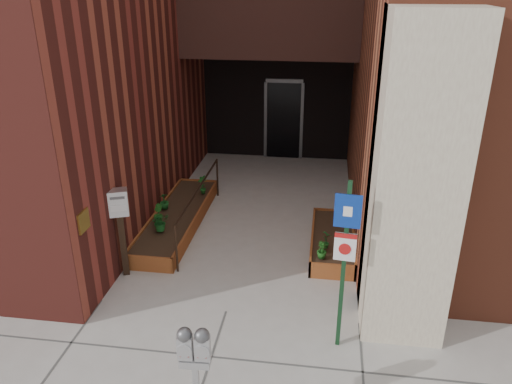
% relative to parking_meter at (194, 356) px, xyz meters
% --- Properties ---
extents(ground, '(80.00, 80.00, 0.00)m').
position_rel_parking_meter_xyz_m(ground, '(-0.16, 2.29, -1.17)').
color(ground, '#9E9991').
rests_on(ground, ground).
extents(planter_left, '(0.90, 3.60, 0.30)m').
position_rel_parking_meter_xyz_m(planter_left, '(-1.71, 4.99, -1.03)').
color(planter_left, brown).
rests_on(planter_left, ground).
extents(planter_right, '(0.80, 2.20, 0.30)m').
position_rel_parking_meter_xyz_m(planter_right, '(1.44, 4.49, -1.03)').
color(planter_right, brown).
rests_on(planter_right, ground).
extents(handrail, '(0.04, 3.34, 0.90)m').
position_rel_parking_meter_xyz_m(handrail, '(-1.21, 4.94, -0.42)').
color(handrail, black).
rests_on(handrail, ground).
extents(parking_meter, '(0.34, 0.16, 1.51)m').
position_rel_parking_meter_xyz_m(parking_meter, '(0.00, 0.00, 0.00)').
color(parking_meter, '#ACACAF').
rests_on(parking_meter, ground).
extents(sign_post, '(0.33, 0.09, 2.45)m').
position_rel_parking_meter_xyz_m(sign_post, '(1.52, 1.78, 0.34)').
color(sign_post, '#13351C').
rests_on(sign_post, ground).
extents(payment_dropbox, '(0.37, 0.33, 1.57)m').
position_rel_parking_meter_xyz_m(payment_dropbox, '(-2.06, 3.09, -0.04)').
color(payment_dropbox, black).
rests_on(payment_dropbox, ground).
extents(shrub_left_a, '(0.46, 0.46, 0.36)m').
position_rel_parking_meter_xyz_m(shrub_left_a, '(-1.78, 4.17, -0.69)').
color(shrub_left_a, '#195A1F').
rests_on(shrub_left_a, planter_left).
extents(shrub_left_b, '(0.29, 0.29, 0.39)m').
position_rel_parking_meter_xyz_m(shrub_left_b, '(-1.92, 4.46, -0.67)').
color(shrub_left_b, '#1F611B').
rests_on(shrub_left_b, planter_left).
extents(shrub_left_c, '(0.26, 0.26, 0.33)m').
position_rel_parking_meter_xyz_m(shrub_left_c, '(-2.01, 5.12, -0.70)').
color(shrub_left_c, '#17511C').
rests_on(shrub_left_c, planter_left).
extents(shrub_left_d, '(0.30, 0.30, 0.41)m').
position_rel_parking_meter_xyz_m(shrub_left_d, '(-1.41, 5.98, -0.66)').
color(shrub_left_d, '#18551A').
rests_on(shrub_left_d, planter_left).
extents(shrub_right_a, '(0.24, 0.24, 0.30)m').
position_rel_parking_meter_xyz_m(shrub_right_a, '(1.24, 3.59, -0.72)').
color(shrub_right_a, '#1A5217').
rests_on(shrub_right_a, planter_right).
extents(shrub_right_b, '(0.26, 0.26, 0.35)m').
position_rel_parking_meter_xyz_m(shrub_right_b, '(1.32, 3.93, -0.69)').
color(shrub_right_b, '#1A5D21').
rests_on(shrub_right_b, planter_right).
extents(shrub_right_c, '(0.31, 0.31, 0.32)m').
position_rel_parking_meter_xyz_m(shrub_right_c, '(1.69, 5.39, -0.70)').
color(shrub_right_c, '#245C1A').
rests_on(shrub_right_c, planter_right).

